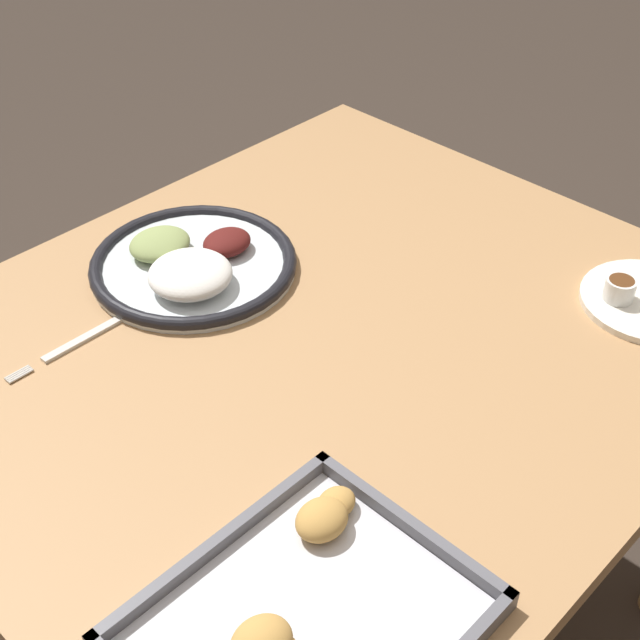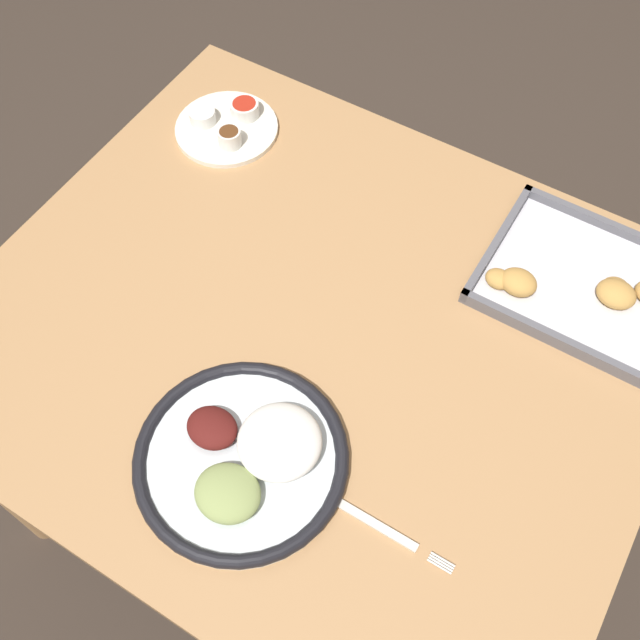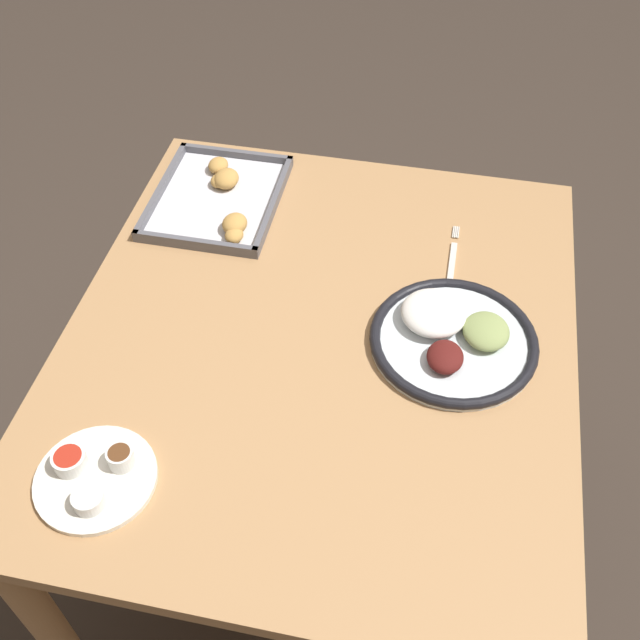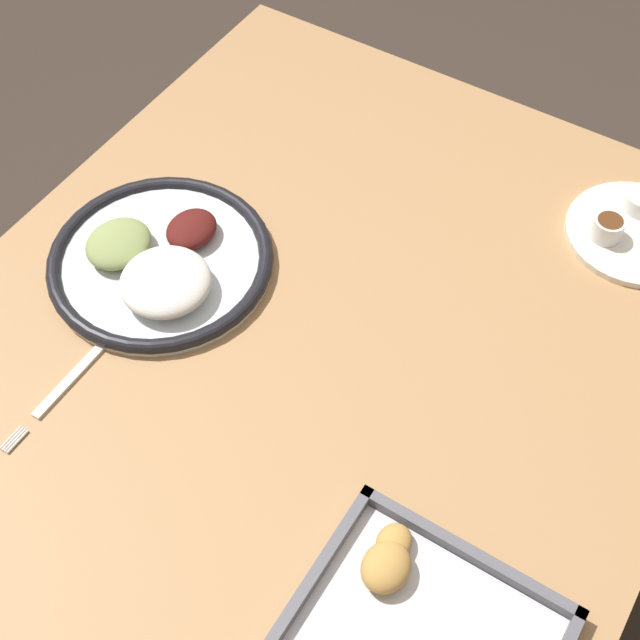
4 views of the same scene
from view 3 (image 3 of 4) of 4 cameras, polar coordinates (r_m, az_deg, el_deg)
The scene contains 6 objects.
ground_plane at distance 1.96m, azimuth -0.04°, elevation -14.98°, with size 8.00×8.00×0.00m, color #382D26.
dining_table at distance 1.44m, azimuth -0.06°, elevation -3.84°, with size 1.06×0.92×0.72m.
dinner_plate at distance 1.36m, azimuth 10.04°, elevation -1.23°, with size 0.30×0.30×0.05m.
fork at distance 1.50m, azimuth 10.01°, elevation 4.15°, with size 0.21×0.01×0.00m.
saucer_plate at distance 1.23m, azimuth -16.86°, elevation -11.29°, with size 0.19×0.19×0.04m.
baking_tray at distance 1.64m, azimuth -7.62°, elevation 9.23°, with size 0.32×0.26×0.04m.
Camera 3 is at (-0.87, -0.18, 1.75)m, focal length 42.00 mm.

